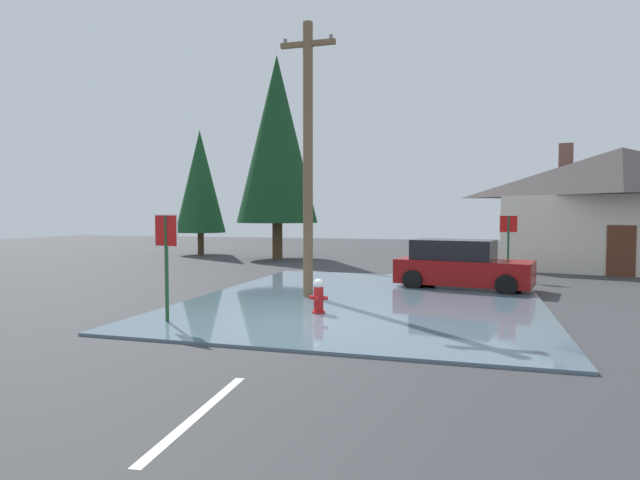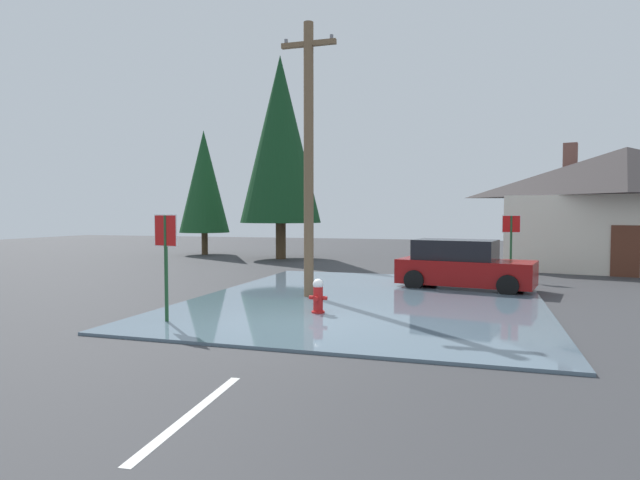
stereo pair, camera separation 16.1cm
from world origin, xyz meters
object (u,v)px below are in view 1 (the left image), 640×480
object	(u,v)px
utility_pole	(308,156)
pine_tree_tall_left	(200,182)
house	(620,207)
parked_car	(461,266)
pine_tree_mid_left	(277,140)
stop_sign_far	(508,235)
fire_hydrant	(319,297)
stop_sign_near	(166,247)

from	to	relation	value
utility_pole	pine_tree_tall_left	bearing A→B (deg)	128.66
house	parked_car	world-z (taller)	house
parked_car	pine_tree_tall_left	world-z (taller)	pine_tree_tall_left
utility_pole	pine_tree_mid_left	size ratio (longest dim) A/B	0.71
house	pine_tree_tall_left	size ratio (longest dim) A/B	1.46
stop_sign_far	pine_tree_mid_left	distance (m)	13.85
stop_sign_far	house	distance (m)	7.08
fire_hydrant	house	distance (m)	16.81
utility_pole	stop_sign_near	bearing A→B (deg)	-114.19
stop_sign_near	fire_hydrant	world-z (taller)	stop_sign_near
fire_hydrant	stop_sign_far	xyz separation A→B (m)	(4.79, 8.53, 1.24)
stop_sign_near	fire_hydrant	xyz separation A→B (m)	(2.91, 1.92, -1.29)
house	pine_tree_tall_left	xyz separation A→B (m)	(-21.78, 2.68, 1.61)
parked_car	pine_tree_tall_left	bearing A→B (deg)	145.09
parked_car	pine_tree_tall_left	distance (m)	18.99
utility_pole	pine_tree_mid_left	world-z (taller)	pine_tree_mid_left
stop_sign_near	utility_pole	world-z (taller)	utility_pole
house	pine_tree_mid_left	size ratio (longest dim) A/B	0.99
fire_hydrant	stop_sign_far	world-z (taller)	stop_sign_far
stop_sign_far	pine_tree_tall_left	world-z (taller)	pine_tree_tall_left
stop_sign_near	fire_hydrant	bearing A→B (deg)	33.46
pine_tree_tall_left	utility_pole	bearing A→B (deg)	-51.34
utility_pole	pine_tree_tall_left	distance (m)	17.81
stop_sign_near	house	size ratio (longest dim) A/B	0.22
utility_pole	fire_hydrant	bearing A→B (deg)	-66.86
stop_sign_near	pine_tree_mid_left	xyz separation A→B (m)	(-3.74, 16.65, 4.71)
parked_car	pine_tree_mid_left	size ratio (longest dim) A/B	0.41
stop_sign_near	fire_hydrant	size ratio (longest dim) A/B	2.74
stop_sign_far	pine_tree_mid_left	bearing A→B (deg)	151.58
stop_sign_near	parked_car	world-z (taller)	stop_sign_near
fire_hydrant	pine_tree_mid_left	bearing A→B (deg)	114.30
stop_sign_near	parked_car	xyz separation A→B (m)	(6.08, 7.49, -0.96)
house	pine_tree_tall_left	bearing A→B (deg)	172.99
pine_tree_mid_left	stop_sign_far	bearing A→B (deg)	-28.42
pine_tree_tall_left	stop_sign_far	bearing A→B (deg)	-24.50
pine_tree_mid_left	fire_hydrant	bearing A→B (deg)	-65.70
house	stop_sign_far	bearing A→B (deg)	-134.09
fire_hydrant	pine_tree_mid_left	xyz separation A→B (m)	(-6.65, 14.72, 5.99)
utility_pole	pine_tree_tall_left	size ratio (longest dim) A/B	1.05
pine_tree_tall_left	pine_tree_mid_left	bearing A→B (deg)	-15.48
fire_hydrant	parked_car	bearing A→B (deg)	60.35
house	parked_car	distance (m)	10.49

